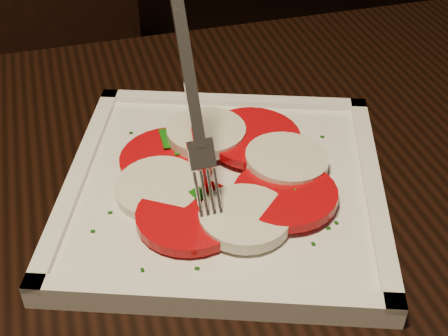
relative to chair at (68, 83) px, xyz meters
The scene contains 4 objects.
chair is the anchor object (origin of this frame).
plate 0.66m from the chair, 80.06° to the right, with size 0.27×0.27×0.01m, color white.
caprese_salad 0.67m from the chair, 80.06° to the right, with size 0.23×0.20×0.02m.
fork 0.70m from the chair, 82.64° to the right, with size 0.03×0.09×0.16m, color white, non-canonical shape.
Camera 1 is at (0.03, -0.12, 1.10)m, focal length 50.00 mm.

